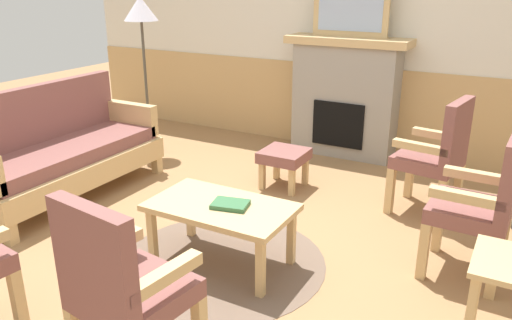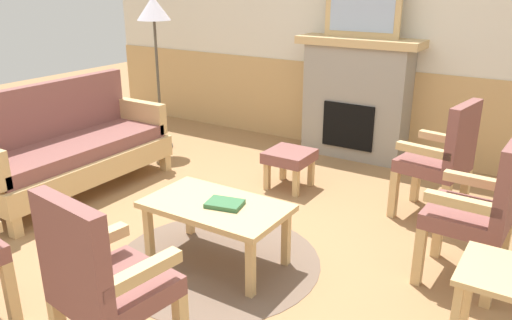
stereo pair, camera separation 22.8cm
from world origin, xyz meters
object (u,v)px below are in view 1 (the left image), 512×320
object	(u,v)px
fireplace	(345,96)
book_on_table	(230,204)
coffee_table	(221,212)
armchair_near_fireplace	(484,201)
armchair_front_center	(121,284)
framed_picture	(351,9)
armchair_by_window_left	(438,152)
floor_lamp_by_couch	(141,19)
couch	(62,153)
footstool	(284,158)

from	to	relation	value
fireplace	book_on_table	bearing A→B (deg)	-86.90
coffee_table	armchair_near_fireplace	xyz separation A→B (m)	(1.54, 0.67, 0.15)
armchair_front_center	book_on_table	bearing A→B (deg)	95.81
framed_picture	book_on_table	xyz separation A→B (m)	(0.14, -2.61, -1.10)
armchair_near_fireplace	armchair_front_center	world-z (taller)	same
armchair_near_fireplace	armchair_by_window_left	xyz separation A→B (m)	(-0.43, 0.84, 0.00)
armchair_by_window_left	floor_lamp_by_couch	xyz separation A→B (m)	(-3.16, 0.19, 0.91)
book_on_table	armchair_front_center	distance (m)	1.14
couch	armchair_by_window_left	xyz separation A→B (m)	(2.96, 1.20, 0.14)
armchair_by_window_left	framed_picture	bearing A→B (deg)	136.83
book_on_table	armchair_front_center	xyz separation A→B (m)	(0.12, -1.14, 0.08)
armchair_front_center	floor_lamp_by_couch	world-z (taller)	floor_lamp_by_couch
fireplace	floor_lamp_by_couch	world-z (taller)	floor_lamp_by_couch
framed_picture	armchair_near_fireplace	bearing A→B (deg)	-50.41
couch	armchair_near_fireplace	world-z (taller)	same
coffee_table	armchair_front_center	distance (m)	1.16
armchair_near_fireplace	armchair_by_window_left	world-z (taller)	same
couch	footstool	world-z (taller)	couch
book_on_table	footstool	world-z (taller)	book_on_table
armchair_by_window_left	floor_lamp_by_couch	world-z (taller)	floor_lamp_by_couch
coffee_table	armchair_near_fireplace	distance (m)	1.68
fireplace	footstool	bearing A→B (deg)	-97.39
armchair_front_center	framed_picture	bearing A→B (deg)	93.92
couch	floor_lamp_by_couch	size ratio (longest dim) A/B	1.07
coffee_table	book_on_table	size ratio (longest dim) A/B	4.12
armchair_front_center	armchair_by_window_left	bearing A→B (deg)	70.80
book_on_table	armchair_front_center	size ratio (longest dim) A/B	0.24
armchair_near_fireplace	coffee_table	bearing A→B (deg)	-156.50
framed_picture	armchair_front_center	world-z (taller)	framed_picture
couch	armchair_by_window_left	world-z (taller)	same
couch	footstool	xyz separation A→B (m)	(1.64, 1.12, -0.11)
couch	book_on_table	size ratio (longest dim) A/B	7.72
framed_picture	armchair_near_fireplace	world-z (taller)	framed_picture
book_on_table	armchair_near_fireplace	xyz separation A→B (m)	(1.46, 0.66, 0.08)
footstool	armchair_front_center	world-z (taller)	armchair_front_center
framed_picture	floor_lamp_by_couch	xyz separation A→B (m)	(-1.98, -0.92, -0.11)
armchair_near_fireplace	armchair_by_window_left	size ratio (longest dim) A/B	1.00
framed_picture	coffee_table	distance (m)	2.86
framed_picture	fireplace	bearing A→B (deg)	-90.00
fireplace	couch	distance (m)	2.93
fireplace	armchair_near_fireplace	world-z (taller)	fireplace
couch	armchair_near_fireplace	bearing A→B (deg)	6.08
framed_picture	couch	size ratio (longest dim) A/B	0.44
armchair_by_window_left	floor_lamp_by_couch	bearing A→B (deg)	176.63
framed_picture	armchair_by_window_left	distance (m)	1.91
couch	armchair_by_window_left	size ratio (longest dim) A/B	1.84
footstool	floor_lamp_by_couch	size ratio (longest dim) A/B	0.24
fireplace	book_on_table	distance (m)	2.62
floor_lamp_by_couch	fireplace	bearing A→B (deg)	24.82
fireplace	coffee_table	xyz separation A→B (m)	(0.07, -2.61, -0.27)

